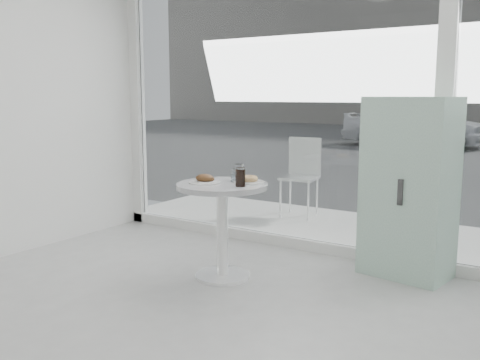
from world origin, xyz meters
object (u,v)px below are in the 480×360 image
Objects in this scene: mint_cabinet at (409,188)px; plate_fritter at (205,180)px; patio_chair at (302,171)px; water_tumbler_b at (239,173)px; water_tumbler_a at (235,176)px; car_white at (413,123)px; main_table at (222,211)px; plate_donut at (249,180)px; cola_glass at (240,177)px.

mint_cabinet reaches higher than plate_fritter.
mint_cabinet is 5.69× the size of plate_fritter.
patio_chair is 2.03m from water_tumbler_b.
water_tumbler_b is at bearing 107.28° from water_tumbler_a.
plate_fritter is (1.77, -12.21, 0.13)m from car_white.
plate_donut reaches higher than main_table.
mint_cabinet is (1.21, 0.88, 0.17)m from main_table.
car_white reaches higher than patio_chair.
water_tumbler_a reaches higher than plate_fritter.
water_tumbler_b is 0.34m from cola_glass.
main_table is 0.30m from water_tumbler_a.
patio_chair is 7.17× the size of water_tumbler_b.
water_tumbler_b is (-1.21, -0.64, 0.10)m from mint_cabinet.
plate_donut is 2.29× the size of water_tumbler_a.
plate_donut is at bearing -31.80° from water_tumbler_b.
plate_donut is 0.19m from water_tumbler_b.
water_tumbler_a is at bearing -172.83° from car_white.
plate_donut is at bearing -82.62° from patio_chair.
water_tumbler_b reaches higher than plate_fritter.
main_table is at bearing -134.94° from mint_cabinet.
plate_fritter is 1.99× the size of water_tumbler_b.
patio_chair is at bearing 149.69° from mint_cabinet.
plate_fritter is 0.32m from cola_glass.
patio_chair is at bearing 101.92° from water_tumbler_b.
water_tumbler_a is (0.45, -2.08, 0.25)m from patio_chair.
main_table is at bearing -87.50° from patio_chair.
plate_fritter is 0.33m from water_tumbler_b.
plate_fritter is at bearing -143.85° from plate_donut.
mint_cabinet is at bearing 42.27° from cola_glass.
plate_donut is at bearing 5.97° from water_tumbler_a.
water_tumbler_a is at bearing 51.04° from plate_fritter.
water_tumbler_a is at bearing -138.37° from mint_cabinet.
patio_chair is 10.04m from car_white.
main_table is 0.53× the size of mint_cabinet.
car_white is 15.95× the size of plate_donut.
car_white is at bearing 90.28° from patio_chair.
cola_glass reaches higher than plate_fritter.
patio_chair is at bearing 100.64° from main_table.
patio_chair is 6.33× the size of cola_glass.
mint_cabinet reaches higher than car_white.
plate_donut is at bearing 102.10° from cola_glass.
plate_fritter is 0.25m from water_tumbler_a.
plate_fritter is at bearing -111.54° from water_tumbler_b.
plate_fritter is at bearing -176.08° from cola_glass.
plate_fritter reaches higher than plate_donut.
water_tumbler_b is (1.89, -11.90, 0.16)m from car_white.
main_table is 1.51m from mint_cabinet.
water_tumbler_a is at bearing 74.68° from main_table.
water_tumbler_a is (0.04, 0.13, 0.27)m from main_table.
car_white is at bearing 114.41° from mint_cabinet.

